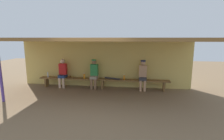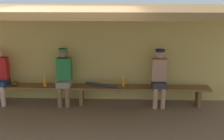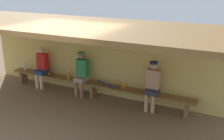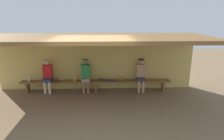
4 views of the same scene
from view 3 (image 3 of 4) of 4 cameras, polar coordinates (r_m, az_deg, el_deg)
ground_plane at (r=6.97m, az=-10.43°, el=-10.37°), size 24.00×24.00×0.00m
back_wall at (r=8.12m, az=-2.54°, el=2.50°), size 8.00×0.20×2.20m
dugout_roof at (r=6.78m, az=-8.01°, el=9.23°), size 8.00×2.80×0.12m
bench at (r=7.97m, az=-4.02°, el=-3.23°), size 6.00×0.36×0.46m
player_in_blue at (r=7.16m, az=8.62°, el=-2.88°), size 0.34×0.42×1.34m
player_shirtless_tan at (r=8.05m, az=-6.51°, el=-0.37°), size 0.34×0.42×1.34m
player_leftmost at (r=8.93m, az=-14.74°, el=0.91°), size 0.34×0.42×1.34m
water_bottle_green at (r=8.31m, az=-9.27°, el=-1.09°), size 0.08×0.08×0.26m
water_bottle_clear at (r=9.48m, az=-18.09°, el=0.67°), size 0.06×0.06×0.25m
water_bottle_orange at (r=7.49m, az=2.54°, el=-3.16°), size 0.07×0.07×0.23m
baseball_glove_dark_brown at (r=8.81m, az=-12.99°, el=-0.73°), size 0.23×0.28×0.09m
baseball_bat at (r=7.73m, az=-1.10°, el=-3.06°), size 0.74×0.32×0.07m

